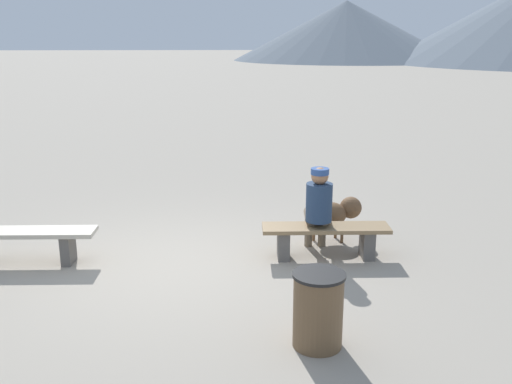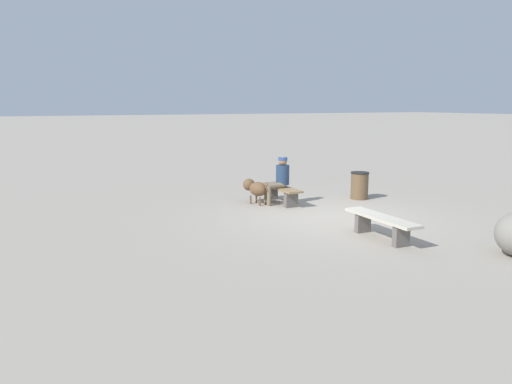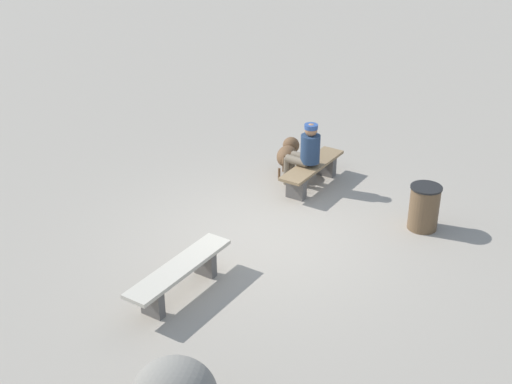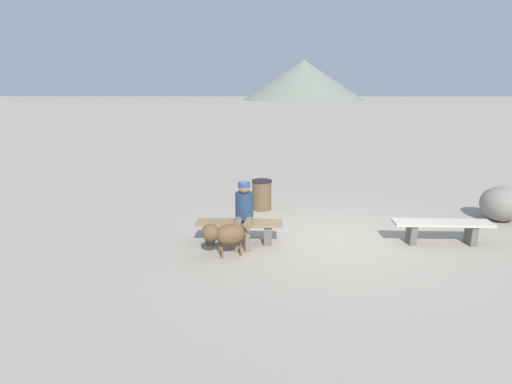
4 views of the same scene
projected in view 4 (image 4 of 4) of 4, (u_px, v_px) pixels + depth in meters
The scene contains 8 objects.
ground at pixel (337, 240), 8.28m from camera, with size 210.00×210.00×0.06m, color #9E9384.
bench_left at pixel (442, 227), 7.97m from camera, with size 1.90×0.45×0.46m.
bench_right at pixel (239, 228), 8.01m from camera, with size 1.71×0.46×0.44m.
seated_person at pixel (244, 209), 7.81m from camera, with size 0.37×0.66×1.25m.
dog at pixel (224, 234), 7.37m from camera, with size 0.86×0.52×0.64m.
trash_bin at pixel (262, 195), 10.16m from camera, with size 0.51×0.51×0.75m.
boulder at pixel (502, 204), 9.31m from camera, with size 0.93×0.90×0.80m, color gray.
distant_peak_2 at pixel (303, 80), 82.95m from camera, with size 24.75×24.75×7.95m, color gray.
Camera 4 is at (1.57, 7.77, 3.05)m, focal length 28.47 mm.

